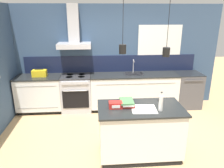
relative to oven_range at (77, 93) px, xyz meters
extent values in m
plane|color=tan|center=(0.91, -1.69, -0.46)|extent=(16.00, 16.00, 0.00)
cube|color=#354C6B|center=(0.91, 0.34, 0.84)|extent=(5.60, 0.06, 2.60)
cube|color=#141C38|center=(0.91, 0.30, 0.67)|extent=(4.42, 0.02, 0.43)
cube|color=white|center=(2.16, 0.30, 1.16)|extent=(1.12, 0.01, 0.96)
cube|color=black|center=(2.16, 0.31, 1.16)|extent=(1.04, 0.01, 0.88)
cube|color=#B5B5BA|center=(0.00, 0.08, 1.18)|extent=(0.80, 0.46, 0.12)
cube|color=#B5B5BA|center=(0.00, 0.17, 1.69)|extent=(0.26, 0.20, 0.90)
cylinder|color=black|center=(0.91, -1.96, 1.82)|extent=(0.01, 0.01, 0.65)
cylinder|color=black|center=(0.91, -1.96, 1.42)|extent=(0.11, 0.11, 0.14)
sphere|color=#F9D18C|center=(0.91, -1.96, 1.42)|extent=(0.06, 0.06, 0.06)
cylinder|color=black|center=(1.57, -2.02, 1.80)|extent=(0.01, 0.01, 0.70)
cylinder|color=black|center=(1.57, -2.02, 1.38)|extent=(0.11, 0.11, 0.14)
sphere|color=#F9D18C|center=(1.57, -2.02, 1.38)|extent=(0.06, 0.06, 0.06)
cube|color=black|center=(-0.91, 0.03, -0.41)|extent=(1.05, 0.56, 0.09)
cube|color=silver|center=(-0.91, 0.00, 0.03)|extent=(1.08, 0.62, 0.79)
cube|color=gray|center=(-0.91, -0.31, 0.30)|extent=(0.95, 0.01, 0.01)
cube|color=gray|center=(-0.91, -0.31, -0.25)|extent=(0.95, 0.01, 0.01)
cube|color=#232626|center=(-0.91, 0.00, 0.44)|extent=(1.11, 0.64, 0.03)
cube|color=black|center=(1.47, 0.03, -0.41)|extent=(2.13, 0.56, 0.09)
cube|color=silver|center=(1.47, 0.00, 0.03)|extent=(2.20, 0.62, 0.79)
cube|color=gray|center=(1.47, -0.31, 0.30)|extent=(1.93, 0.01, 0.01)
cube|color=gray|center=(1.47, -0.31, -0.25)|extent=(1.93, 0.01, 0.01)
cube|color=#232626|center=(1.47, 0.00, 0.44)|extent=(2.22, 0.64, 0.03)
cube|color=#262628|center=(1.47, 0.05, 0.45)|extent=(0.48, 0.34, 0.01)
cylinder|color=#B5B5BA|center=(1.47, 0.18, 0.62)|extent=(0.02, 0.02, 0.33)
sphere|color=#B5B5BA|center=(1.47, 0.18, 0.78)|extent=(0.03, 0.03, 0.03)
cylinder|color=#B5B5BA|center=(1.47, 0.12, 0.76)|extent=(0.02, 0.12, 0.02)
cube|color=#B5B5BA|center=(0.00, 0.00, -0.02)|extent=(0.73, 0.62, 0.87)
cube|color=black|center=(0.00, -0.31, -0.06)|extent=(0.63, 0.02, 0.44)
cylinder|color=#B5B5BA|center=(0.00, -0.34, 0.17)|extent=(0.55, 0.02, 0.02)
cube|color=#B5B5BA|center=(0.00, -0.32, 0.36)|extent=(0.63, 0.02, 0.07)
cube|color=#2D2D30|center=(0.00, 0.00, 0.43)|extent=(0.73, 0.60, 0.04)
cylinder|color=black|center=(-0.15, 0.11, 0.45)|extent=(0.17, 0.17, 0.00)
cylinder|color=black|center=(0.15, 0.11, 0.45)|extent=(0.17, 0.17, 0.00)
cylinder|color=black|center=(-0.15, -0.10, 0.45)|extent=(0.17, 0.17, 0.00)
cylinder|color=black|center=(0.15, -0.10, 0.45)|extent=(0.17, 0.17, 0.00)
cube|color=#4C4C51|center=(2.89, 0.00, -0.01)|extent=(0.64, 0.62, 0.89)
cube|color=black|center=(2.89, 0.00, 0.44)|extent=(0.64, 0.62, 0.02)
cylinder|color=#4C4C51|center=(2.89, -0.33, 0.36)|extent=(0.48, 0.02, 0.02)
cube|color=black|center=(1.23, -1.98, -0.41)|extent=(1.31, 0.71, 0.09)
cube|color=silver|center=(1.23, -1.98, 0.03)|extent=(1.37, 0.73, 0.79)
cube|color=#232626|center=(1.23, -1.98, 0.44)|extent=(1.42, 0.78, 0.03)
cylinder|color=silver|center=(1.51, -2.12, 0.58)|extent=(0.07, 0.07, 0.25)
cylinder|color=silver|center=(1.51, -2.12, 0.73)|extent=(0.03, 0.03, 0.06)
cylinder|color=#262628|center=(1.51, -2.12, 0.76)|extent=(0.03, 0.03, 0.01)
cube|color=#B2332D|center=(1.01, -1.89, 0.48)|extent=(0.26, 0.27, 0.04)
cube|color=silver|center=(1.01, -1.90, 0.51)|extent=(0.18, 0.30, 0.03)
cube|color=#4C7F4C|center=(1.00, -1.89, 0.54)|extent=(0.22, 0.30, 0.03)
cube|color=red|center=(0.81, -1.95, 0.50)|extent=(0.22, 0.15, 0.10)
cube|color=white|center=(0.81, -2.03, 0.50)|extent=(0.13, 0.01, 0.05)
cube|color=silver|center=(1.26, -2.05, 0.46)|extent=(0.42, 0.38, 0.01)
cube|color=gold|center=(-0.87, 0.00, 0.53)|extent=(0.34, 0.18, 0.16)
cylinder|color=black|center=(-0.87, 0.00, 0.63)|extent=(0.20, 0.02, 0.02)
camera|label=1|loc=(0.49, -5.23, 1.97)|focal=35.00mm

